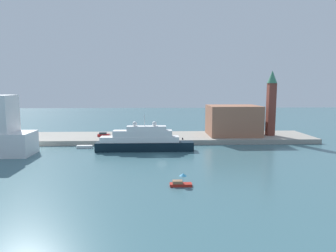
{
  "coord_description": "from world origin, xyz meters",
  "views": [
    {
      "loc": [
        -1.51,
        -82.48,
        19.29
      ],
      "look_at": [
        1.97,
        6.0,
        7.8
      ],
      "focal_mm": 32.02,
      "sensor_mm": 36.0,
      "label": 1
    }
  ],
  "objects_px": {
    "large_yacht": "(143,141)",
    "parked_car": "(103,135)",
    "mooring_bollard": "(183,139)",
    "bell_tower": "(271,100)",
    "small_motorboat": "(180,182)",
    "work_barge": "(85,147)",
    "harbor_building": "(233,120)",
    "person_figure": "(110,137)"
  },
  "relations": [
    {
      "from": "person_figure",
      "to": "bell_tower",
      "type": "bearing_deg",
      "value": 6.21
    },
    {
      "from": "large_yacht",
      "to": "small_motorboat",
      "type": "bearing_deg",
      "value": -75.41
    },
    {
      "from": "work_barge",
      "to": "bell_tower",
      "type": "bearing_deg",
      "value": 11.37
    },
    {
      "from": "large_yacht",
      "to": "person_figure",
      "type": "bearing_deg",
      "value": 135.68
    },
    {
      "from": "work_barge",
      "to": "mooring_bollard",
      "type": "xyz_separation_m",
      "value": [
        31.8,
        5.08,
        1.53
      ]
    },
    {
      "from": "mooring_bollard",
      "to": "harbor_building",
      "type": "bearing_deg",
      "value": 24.95
    },
    {
      "from": "parked_car",
      "to": "person_figure",
      "type": "distance_m",
      "value": 6.84
    },
    {
      "from": "harbor_building",
      "to": "parked_car",
      "type": "height_order",
      "value": "harbor_building"
    },
    {
      "from": "large_yacht",
      "to": "bell_tower",
      "type": "bearing_deg",
      "value": 21.22
    },
    {
      "from": "bell_tower",
      "to": "mooring_bollard",
      "type": "distance_m",
      "value": 36.3
    },
    {
      "from": "large_yacht",
      "to": "mooring_bollard",
      "type": "bearing_deg",
      "value": 37.55
    },
    {
      "from": "work_barge",
      "to": "person_figure",
      "type": "height_order",
      "value": "person_figure"
    },
    {
      "from": "person_figure",
      "to": "mooring_bollard",
      "type": "xyz_separation_m",
      "value": [
        24.67,
        -1.68,
        -0.52
      ]
    },
    {
      "from": "work_barge",
      "to": "harbor_building",
      "type": "height_order",
      "value": "harbor_building"
    },
    {
      "from": "bell_tower",
      "to": "parked_car",
      "type": "height_order",
      "value": "bell_tower"
    },
    {
      "from": "harbor_building",
      "to": "small_motorboat",
      "type": "bearing_deg",
      "value": -114.44
    },
    {
      "from": "parked_car",
      "to": "mooring_bollard",
      "type": "xyz_separation_m",
      "value": [
        27.98,
        -7.66,
        -0.32
      ]
    },
    {
      "from": "small_motorboat",
      "to": "work_barge",
      "type": "height_order",
      "value": "small_motorboat"
    },
    {
      "from": "work_barge",
      "to": "harbor_building",
      "type": "bearing_deg",
      "value": 15.43
    },
    {
      "from": "small_motorboat",
      "to": "mooring_bollard",
      "type": "bearing_deg",
      "value": 84.45
    },
    {
      "from": "parked_car",
      "to": "person_figure",
      "type": "height_order",
      "value": "person_figure"
    },
    {
      "from": "small_motorboat",
      "to": "work_barge",
      "type": "distance_m",
      "value": 46.99
    },
    {
      "from": "work_barge",
      "to": "harbor_building",
      "type": "relative_size",
      "value": 0.27
    },
    {
      "from": "harbor_building",
      "to": "bell_tower",
      "type": "height_order",
      "value": "bell_tower"
    },
    {
      "from": "mooring_bollard",
      "to": "work_barge",
      "type": "bearing_deg",
      "value": -170.92
    },
    {
      "from": "bell_tower",
      "to": "mooring_bollard",
      "type": "xyz_separation_m",
      "value": [
        -33.09,
        -7.96,
        -12.63
      ]
    },
    {
      "from": "small_motorboat",
      "to": "bell_tower",
      "type": "bearing_deg",
      "value": 53.88
    },
    {
      "from": "large_yacht",
      "to": "bell_tower",
      "type": "xyz_separation_m",
      "value": [
        45.92,
        17.83,
        11.54
      ]
    },
    {
      "from": "work_barge",
      "to": "harbor_building",
      "type": "xyz_separation_m",
      "value": [
        51.33,
        14.17,
        6.7
      ]
    },
    {
      "from": "large_yacht",
      "to": "mooring_bollard",
      "type": "distance_m",
      "value": 16.23
    },
    {
      "from": "large_yacht",
      "to": "parked_car",
      "type": "height_order",
      "value": "large_yacht"
    },
    {
      "from": "large_yacht",
      "to": "bell_tower",
      "type": "relative_size",
      "value": 1.25
    },
    {
      "from": "harbor_building",
      "to": "bell_tower",
      "type": "distance_m",
      "value": 15.52
    },
    {
      "from": "small_motorboat",
      "to": "bell_tower",
      "type": "height_order",
      "value": "bell_tower"
    },
    {
      "from": "small_motorboat",
      "to": "work_barge",
      "type": "relative_size",
      "value": 0.89
    },
    {
      "from": "small_motorboat",
      "to": "bell_tower",
      "type": "distance_m",
      "value": 64.72
    },
    {
      "from": "bell_tower",
      "to": "large_yacht",
      "type": "bearing_deg",
      "value": -158.78
    },
    {
      "from": "work_barge",
      "to": "bell_tower",
      "type": "distance_m",
      "value": 67.68
    },
    {
      "from": "mooring_bollard",
      "to": "parked_car",
      "type": "bearing_deg",
      "value": 164.68
    },
    {
      "from": "large_yacht",
      "to": "work_barge",
      "type": "relative_size",
      "value": 6.04
    },
    {
      "from": "large_yacht",
      "to": "mooring_bollard",
      "type": "xyz_separation_m",
      "value": [
        12.84,
        9.87,
        -1.1
      ]
    },
    {
      "from": "large_yacht",
      "to": "harbor_building",
      "type": "relative_size",
      "value": 1.61
    }
  ]
}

